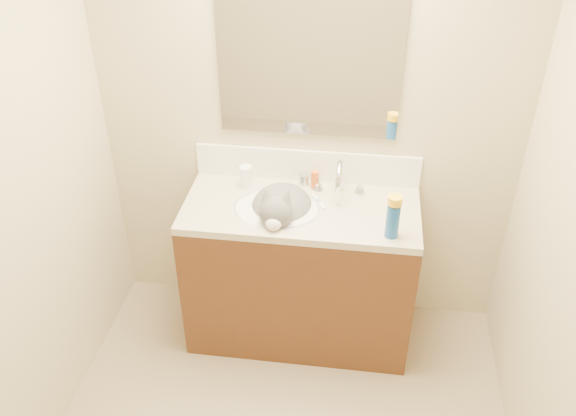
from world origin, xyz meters
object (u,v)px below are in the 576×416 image
(faucet, at_px, (339,181))
(silver_jar, at_px, (304,179))
(vanity_cabinet, at_px, (300,275))
(amber_bottle, at_px, (315,180))
(cat, at_px, (281,210))
(pill_bottle, at_px, (246,176))
(spray_can, at_px, (393,221))
(basin, at_px, (277,220))

(faucet, bearing_deg, silver_jar, 157.47)
(vanity_cabinet, bearing_deg, amber_bottle, 74.72)
(faucet, xyz_separation_m, amber_bottle, (-0.13, 0.05, -0.03))
(vanity_cabinet, bearing_deg, silver_jar, 92.57)
(cat, relative_size, pill_bottle, 3.83)
(amber_bottle, bearing_deg, cat, -126.46)
(cat, relative_size, amber_bottle, 4.47)
(spray_can, bearing_deg, pill_bottle, 155.64)
(silver_jar, bearing_deg, amber_bottle, -26.04)
(vanity_cabinet, relative_size, pill_bottle, 10.07)
(basin, xyz_separation_m, pill_bottle, (-0.19, 0.19, 0.13))
(basin, height_order, spray_can, spray_can)
(vanity_cabinet, xyz_separation_m, pill_bottle, (-0.31, 0.16, 0.51))
(basin, height_order, amber_bottle, amber_bottle)
(vanity_cabinet, relative_size, faucet, 4.29)
(basin, distance_m, cat, 0.06)
(cat, bearing_deg, faucet, 30.46)
(cat, height_order, pill_bottle, cat)
(spray_can, bearing_deg, basin, 164.48)
(basin, relative_size, faucet, 1.61)
(vanity_cabinet, relative_size, cat, 2.63)
(basin, relative_size, silver_jar, 7.23)
(faucet, xyz_separation_m, spray_can, (0.27, -0.33, 0.00))
(cat, distance_m, spray_can, 0.59)
(pill_bottle, bearing_deg, basin, -44.11)
(basin, distance_m, pill_bottle, 0.30)
(faucet, relative_size, pill_bottle, 2.35)
(cat, height_order, amber_bottle, cat)
(vanity_cabinet, distance_m, amber_bottle, 0.54)
(cat, bearing_deg, vanity_cabinet, 11.56)
(pill_bottle, distance_m, spray_can, 0.84)
(amber_bottle, xyz_separation_m, spray_can, (0.40, -0.37, 0.04))
(faucet, distance_m, silver_jar, 0.21)
(silver_jar, height_order, spray_can, spray_can)
(silver_jar, distance_m, spray_can, 0.62)
(faucet, height_order, amber_bottle, faucet)
(faucet, distance_m, amber_bottle, 0.14)
(basin, distance_m, faucet, 0.38)
(faucet, relative_size, silver_jar, 4.50)
(basin, bearing_deg, pill_bottle, 135.89)
(silver_jar, bearing_deg, pill_bottle, -169.13)
(amber_bottle, height_order, spray_can, spray_can)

